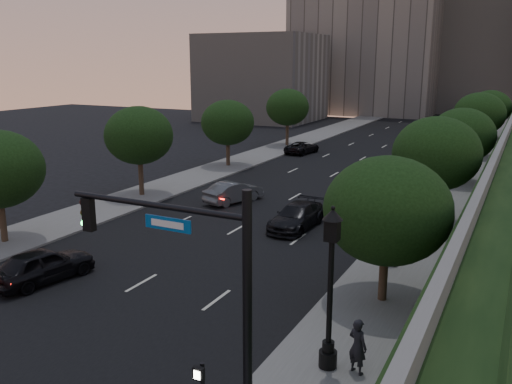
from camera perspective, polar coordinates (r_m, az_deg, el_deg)
The scene contains 26 objects.
ground at distance 22.36m, azimuth -20.18°, elevation -13.56°, with size 160.00×160.00×0.00m, color black.
road_surface at distance 46.80m, azimuth 7.45°, elevation 1.38°, with size 16.00×140.00×0.02m, color black.
sidewalk_right at distance 44.55m, azimuth 19.96°, elevation 0.11°, with size 4.50×140.00×0.15m, color slate.
sidewalk_left at distance 51.02m, azimuth -3.46°, elevation 2.57°, with size 4.50×140.00×0.15m, color slate.
parapet_wall at distance 41.58m, azimuth 24.53°, elevation 4.78°, with size 0.35×90.00×0.70m, color slate.
office_block_left at distance 109.29m, azimuth 11.92°, elevation 16.64°, with size 26.00×20.00×32.00m, color gray.
office_block_mid at distance 115.57m, azimuth 23.11°, elevation 14.20°, with size 22.00×18.00×26.00m, color #A7A499.
office_block_filler at distance 92.82m, azimuth 0.61°, elevation 11.93°, with size 18.00×16.00×14.00m, color #A7A499.
tree_right_a at distance 22.50m, azimuth 13.64°, elevation -1.90°, with size 5.20×5.20×6.24m.
tree_right_b at distance 33.95m, azimuth 18.47°, elevation 3.84°, with size 5.20×5.20×6.74m.
tree_right_c at distance 46.80m, azimuth 20.89°, elevation 5.58°, with size 5.20×5.20×6.24m.
tree_right_d at distance 60.61m, azimuth 22.45°, elevation 7.58°, with size 5.20×5.20×6.74m.
tree_right_e at distance 75.56m, azimuth 23.42°, elevation 8.14°, with size 5.20×5.20×6.24m.
tree_left_b at distance 40.56m, azimuth -12.23°, elevation 5.84°, with size 5.00×5.00×6.71m.
tree_left_c at distance 51.27m, azimuth -3.01°, elevation 7.31°, with size 5.00×5.00×6.34m.
tree_left_d at distance 63.70m, azimuth 3.34°, elevation 8.89°, with size 5.00×5.00×6.71m.
traffic_signal_mast at distance 14.24m, azimuth -4.89°, elevation -12.41°, with size 5.68×0.56×7.00m.
street_lamp at distance 17.65m, azimuth 7.79°, elevation -10.84°, with size 0.64×0.64×5.62m.
sedan_near_left at distance 26.85m, azimuth -21.51°, elevation -7.15°, with size 1.90×4.73×1.61m, color black.
sedan_mid_left at distance 38.68m, azimuth -2.37°, elevation 0.00°, with size 1.60×4.60×1.52m, color #55575B.
sedan_far_left at distance 59.30m, azimuth 4.89°, elevation 4.69°, with size 2.18×4.72×1.31m, color black.
sedan_near_right at distance 32.77m, azimuth 4.28°, elevation -2.59°, with size 2.09×5.13×1.49m, color black.
sedan_far_right at distance 51.19m, azimuth 17.36°, elevation 2.74°, with size 1.70×4.21×1.44m, color #505257.
pedestrian_a at distance 18.19m, azimuth 10.65°, elevation -15.66°, with size 0.68×0.45×1.86m, color black.
pedestrian_b at distance 27.34m, azimuth 13.99°, elevation -5.64°, with size 0.88×0.69×1.82m, color black.
pedestrian_c at distance 31.05m, azimuth 16.14°, elevation -3.39°, with size 1.09×0.46×1.87m, color black.
Camera 1 is at (15.09, -13.17, 9.94)m, focal length 38.00 mm.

